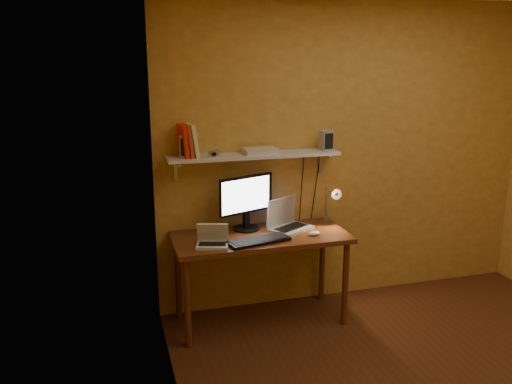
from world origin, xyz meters
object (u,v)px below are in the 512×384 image
object	(u,v)px
keyboard	(259,241)
speaker_right	(326,140)
netbook	(213,239)
wall_shelf	(254,156)
laptop	(287,221)
mouse	(314,233)
router	(260,151)
shelf_camera	(213,154)
desk	(261,245)
monitor	(246,200)
desk_lamp	(332,200)
speaker_left	(187,146)

from	to	relation	value
keyboard	speaker_right	distance (m)	1.03
netbook	keyboard	world-z (taller)	netbook
wall_shelf	keyboard	xyz separation A→B (m)	(-0.06, -0.35, -0.60)
laptop	netbook	xyz separation A→B (m)	(-0.67, -0.24, -0.02)
mouse	speaker_right	bearing A→B (deg)	52.79
laptop	router	size ratio (longest dim) A/B	1.51
laptop	shelf_camera	distance (m)	0.84
desk	router	bearing A→B (deg)	75.29
speaker_right	desk	bearing A→B (deg)	-167.14
wall_shelf	keyboard	size ratio (longest dim) A/B	2.87
netbook	shelf_camera	bearing A→B (deg)	90.97
monitor	keyboard	size ratio (longest dim) A/B	0.98
laptop	keyboard	xyz separation A→B (m)	(-0.32, -0.27, -0.05)
wall_shelf	netbook	world-z (taller)	wall_shelf
desk	netbook	size ratio (longest dim) A/B	5.10
desk_lamp	keyboard	bearing A→B (deg)	-158.50
desk	speaker_right	world-z (taller)	speaker_right
mouse	speaker_right	xyz separation A→B (m)	(0.22, 0.31, 0.69)
desk	speaker_left	distance (m)	0.98
netbook	mouse	size ratio (longest dim) A/B	2.77
wall_shelf	speaker_left	size ratio (longest dim) A/B	8.08
laptop	speaker_left	size ratio (longest dim) A/B	2.35
monitor	speaker_left	bearing A→B (deg)	156.91
netbook	keyboard	bearing A→B (deg)	11.10
netbook	speaker_left	bearing A→B (deg)	126.96
monitor	keyboard	bearing A→B (deg)	-107.83
shelf_camera	speaker_left	bearing A→B (deg)	160.05
desk	wall_shelf	size ratio (longest dim) A/B	1.00
monitor	laptop	xyz separation A→B (m)	(0.33, -0.06, -0.19)
desk	netbook	distance (m)	0.46
monitor	mouse	world-z (taller)	monitor
netbook	speaker_right	world-z (taller)	speaker_right
desk_lamp	router	bearing A→B (deg)	174.64
netbook	mouse	bearing A→B (deg)	16.22
desk	monitor	bearing A→B (deg)	113.69
wall_shelf	router	distance (m)	0.06
netbook	router	xyz separation A→B (m)	(0.47, 0.31, 0.60)
wall_shelf	desk_lamp	distance (m)	0.77
netbook	speaker_right	bearing A→B (deg)	32.92
wall_shelf	router	bearing A→B (deg)	-12.35
speaker_left	desk_lamp	bearing A→B (deg)	14.04
desk_lamp	router	world-z (taller)	router
laptop	speaker_left	world-z (taller)	speaker_left
desk	shelf_camera	distance (m)	0.83
wall_shelf	laptop	bearing A→B (deg)	-18.79
keyboard	shelf_camera	size ratio (longest dim) A/B	4.98
desk_lamp	desk	bearing A→B (deg)	-169.19
laptop	netbook	world-z (taller)	laptop
netbook	speaker_left	xyz separation A→B (m)	(-0.12, 0.32, 0.66)
speaker_left	keyboard	bearing A→B (deg)	-19.09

